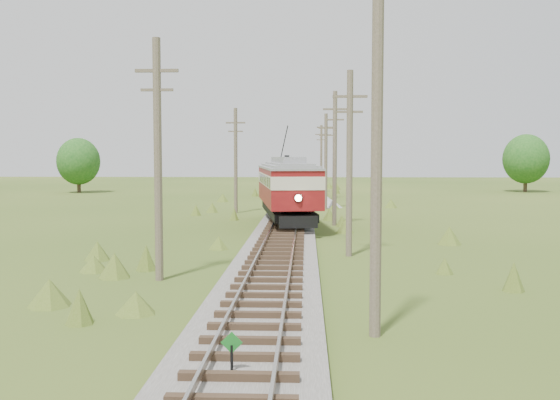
{
  "coord_description": "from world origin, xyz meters",
  "views": [
    {
      "loc": [
        1.32,
        -10.95,
        4.65
      ],
      "look_at": [
        0.0,
        19.93,
        2.49
      ],
      "focal_mm": 40.0,
      "sensor_mm": 36.0,
      "label": 1
    }
  ],
  "objects_px": {
    "switch_marker": "(232,353)",
    "gondola": "(296,177)",
    "streetcar": "(287,184)",
    "gravel_pile": "(325,201)"
  },
  "relations": [
    {
      "from": "switch_marker",
      "to": "gondola",
      "type": "relative_size",
      "value": 0.12
    },
    {
      "from": "gondola",
      "to": "streetcar",
      "type": "bearing_deg",
      "value": -86.79
    },
    {
      "from": "streetcar",
      "to": "gravel_pile",
      "type": "distance_m",
      "value": 16.36
    },
    {
      "from": "switch_marker",
      "to": "gondola",
      "type": "height_order",
      "value": "gondola"
    },
    {
      "from": "streetcar",
      "to": "gondola",
      "type": "xyz_separation_m",
      "value": [
        -0.0,
        33.7,
        -0.67
      ]
    },
    {
      "from": "streetcar",
      "to": "gravel_pile",
      "type": "relative_size",
      "value": 3.88
    },
    {
      "from": "switch_marker",
      "to": "gondola",
      "type": "distance_m",
      "value": 62.91
    },
    {
      "from": "switch_marker",
      "to": "gravel_pile",
      "type": "height_order",
      "value": "gravel_pile"
    },
    {
      "from": "switch_marker",
      "to": "streetcar",
      "type": "height_order",
      "value": "streetcar"
    },
    {
      "from": "gondola",
      "to": "gravel_pile",
      "type": "distance_m",
      "value": 18.11
    }
  ]
}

